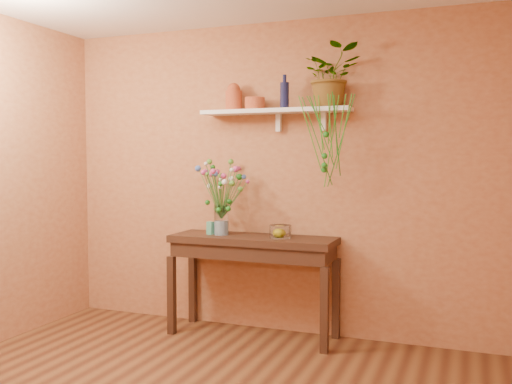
{
  "coord_description": "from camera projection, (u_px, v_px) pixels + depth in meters",
  "views": [
    {
      "loc": [
        1.63,
        -2.67,
        1.52
      ],
      "look_at": [
        0.0,
        1.55,
        1.25
      ],
      "focal_mm": 39.57,
      "sensor_mm": 36.0,
      "label": 1
    }
  ],
  "objects": [
    {
      "name": "blue_bottle",
      "position": [
        285.0,
        95.0,
        4.71
      ],
      "size": [
        0.09,
        0.09,
        0.28
      ],
      "color": "#13173C",
      "rests_on": "wall_shelf"
    },
    {
      "name": "glass_bowl",
      "position": [
        280.0,
        232.0,
        4.68
      ],
      "size": [
        0.18,
        0.18,
        0.11
      ],
      "color": "white",
      "rests_on": "sideboard"
    },
    {
      "name": "carton",
      "position": [
        210.0,
        228.0,
        4.89
      ],
      "size": [
        0.06,
        0.05,
        0.11
      ],
      "primitive_type": "cube",
      "rotation": [
        0.0,
        0.0,
        -0.26
      ],
      "color": "teal",
      "rests_on": "sideboard"
    },
    {
      "name": "glass_vase",
      "position": [
        221.0,
        222.0,
        4.86
      ],
      "size": [
        0.12,
        0.12,
        0.26
      ],
      "color": "white",
      "rests_on": "sideboard"
    },
    {
      "name": "bouquet",
      "position": [
        221.0,
        182.0,
        4.85
      ],
      "size": [
        0.53,
        0.49,
        0.51
      ],
      "color": "#386B28",
      "rests_on": "glass_vase"
    },
    {
      "name": "lemon",
      "position": [
        279.0,
        233.0,
        4.67
      ],
      "size": [
        0.08,
        0.08,
        0.08
      ],
      "primitive_type": "sphere",
      "color": "yellow",
      "rests_on": "glass_bowl"
    },
    {
      "name": "plant_fronds",
      "position": [
        327.0,
        144.0,
        4.47
      ],
      "size": [
        0.45,
        0.34,
        0.73
      ],
      "color": "#1C6819",
      "rests_on": "wall_shelf"
    },
    {
      "name": "terracotta_jug",
      "position": [
        234.0,
        97.0,
        4.92
      ],
      "size": [
        0.17,
        0.17,
        0.24
      ],
      "color": "#AB582F",
      "rests_on": "wall_shelf"
    },
    {
      "name": "terracotta_pot",
      "position": [
        255.0,
        104.0,
        4.83
      ],
      "size": [
        0.19,
        0.19,
        0.1
      ],
      "primitive_type": "cylinder",
      "rotation": [
        0.0,
        0.0,
        -0.14
      ],
      "color": "#AB582F",
      "rests_on": "wall_shelf"
    },
    {
      "name": "wall_shelf",
      "position": [
        276.0,
        112.0,
        4.77
      ],
      "size": [
        1.3,
        0.24,
        0.19
      ],
      "color": "white",
      "rests_on": "room"
    },
    {
      "name": "room",
      "position": [
        154.0,
        190.0,
        3.08
      ],
      "size": [
        4.04,
        4.04,
        2.7
      ],
      "color": "brown",
      "rests_on": "ground"
    },
    {
      "name": "spider_plant",
      "position": [
        331.0,
        76.0,
        4.59
      ],
      "size": [
        0.57,
        0.54,
        0.5
      ],
      "primitive_type": "imported",
      "rotation": [
        0.0,
        0.0,
        0.42
      ],
      "color": "#1C6819",
      "rests_on": "wall_shelf"
    },
    {
      "name": "sideboard",
      "position": [
        253.0,
        251.0,
        4.79
      ],
      "size": [
        1.42,
        0.46,
        0.86
      ],
      "color": "#391D15",
      "rests_on": "ground"
    }
  ]
}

